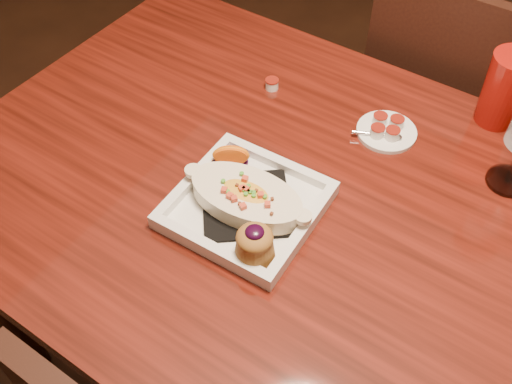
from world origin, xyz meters
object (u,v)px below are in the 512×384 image
Objects in this scene: chair_far at (443,120)px; plate at (247,205)px; table at (335,250)px; saucer at (386,130)px; red_tumbler at (505,90)px.

plate is at bearing 78.88° from chair_far.
table is 0.26m from saucer.
chair_far is (-0.00, 0.63, -0.15)m from table.
plate is 2.11× the size of saucer.
plate is at bearing -119.59° from red_tumbler.
plate is 1.65× the size of red_tumbler.
red_tumbler reaches higher than saucer.
chair_far reaches higher than table.
red_tumbler is at bearing 71.37° from table.
plate is 0.56m from red_tumbler.
saucer is 0.78× the size of red_tumbler.
chair_far reaches higher than red_tumbler.
plate is 0.34m from saucer.
table is 0.21m from plate.
plate reaches higher than saucer.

